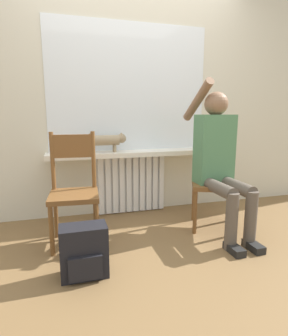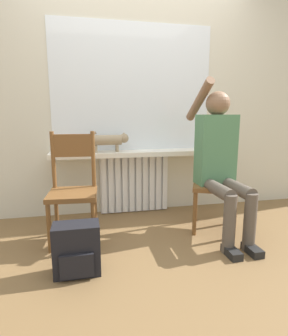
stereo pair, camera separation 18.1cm
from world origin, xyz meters
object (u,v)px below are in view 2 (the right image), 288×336
object	(u,v)px
person	(220,157)
cat	(109,140)
backpack	(77,249)
chair_left	(73,187)
chair_right	(215,180)

from	to	relation	value
person	cat	world-z (taller)	person
person	backpack	world-z (taller)	person
person	cat	distance (m)	1.13
chair_left	chair_right	xyz separation A→B (m)	(1.31, -0.00, 0.00)
person	backpack	xyz separation A→B (m)	(-1.26, -0.43, -0.54)
backpack	chair_left	bearing A→B (deg)	93.02
person	chair_left	bearing A→B (deg)	174.62
backpack	chair_right	bearing A→B (deg)	23.28
chair_right	backpack	bearing A→B (deg)	-132.72
chair_right	cat	bearing A→B (deg)	175.51
person	cat	xyz separation A→B (m)	(-0.93, 0.63, 0.11)
chair_right	person	distance (m)	0.27
chair_left	chair_right	size ratio (longest dim) A/B	1.00
cat	backpack	size ratio (longest dim) A/B	1.48
chair_left	person	bearing A→B (deg)	-0.93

